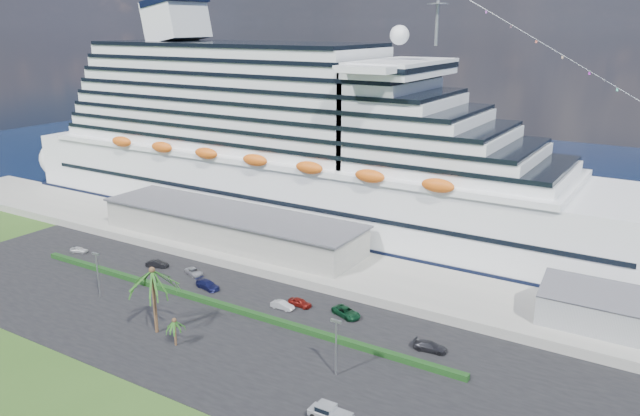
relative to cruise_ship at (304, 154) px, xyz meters
The scene contains 21 objects.
ground 69.56m from the cruise_ship, 71.40° to the right, with size 420.00×420.00×0.00m, color #2B4C19.
asphalt_lot 59.58m from the cruise_ship, 67.89° to the right, with size 140.00×38.00×0.12m, color black.
wharf 35.90m from the cruise_ship, 48.10° to the right, with size 240.00×20.00×1.80m, color gray.
water 71.40m from the cruise_ship, 71.93° to the left, with size 420.00×160.00×0.02m, color black.
cruise_ship is the anchor object (origin of this frame).
terminal_building 26.92m from the cruise_ship, 98.22° to the right, with size 61.00×15.00×6.30m.
port_shed 78.32m from the cruise_ship, 18.08° to the right, with size 24.00×12.31×7.37m.
hedge 52.41m from the cruise_ship, 74.26° to the right, with size 88.00×1.10×0.90m, color black.
lamp_post_left 57.50m from the cruise_ship, 96.59° to the right, with size 1.60×0.35×8.27m.
lamp_post_right 70.64m from the cruise_ship, 53.44° to the right, with size 1.60×0.35×8.27m.
palm_tall 61.56m from the cruise_ship, 79.12° to the right, with size 8.82×8.82×11.13m.
palm_short 65.13m from the cruise_ship, 74.52° to the right, with size 3.53×3.53×4.56m.
parked_car_0 54.19m from the cruise_ship, 122.97° to the right, with size 1.49×3.71×1.26m, color silver.
parked_car_1 44.45m from the cruise_ship, 101.42° to the right, with size 1.51×4.33×1.43m, color black.
parked_car_2 42.85m from the cruise_ship, 89.14° to the right, with size 2.02×4.37×1.22m, color #95969D.
parked_car_3 46.66m from the cruise_ship, 80.57° to the right, with size 2.14×5.28×1.53m, color #131643.
parked_car_4 50.50m from the cruise_ship, 57.90° to the right, with size 1.68×4.17×1.42m, color maroon.
parked_car_5 51.56m from the cruise_ship, 61.33° to the right, with size 1.43×4.09×1.35m, color #AFB1B6.
parked_car_6 54.70m from the cruise_ship, 49.43° to the right, with size 2.49×5.39×1.50m, color #0E3A20.
parked_car_7 67.91m from the cruise_ship, 40.76° to the right, with size 2.02×4.96×1.44m, color #232429.
pickup_truck 81.31m from the cruise_ship, 54.75° to the right, with size 5.56×2.22×1.95m.
Camera 1 is at (57.73, -57.17, 46.33)m, focal length 35.00 mm.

